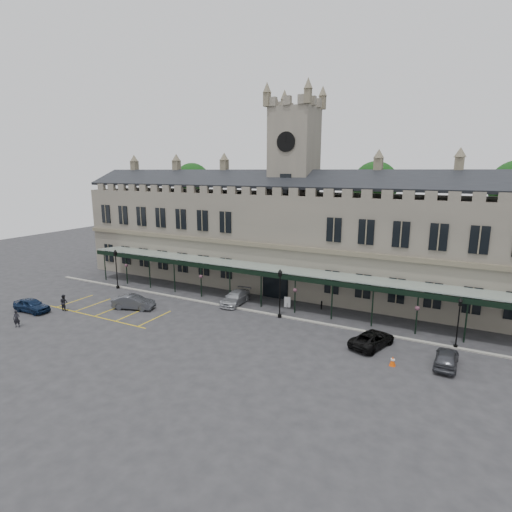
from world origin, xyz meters
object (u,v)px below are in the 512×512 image
at_px(clock_tower, 294,184).
at_px(lamp_post_right, 459,319).
at_px(car_right_a, 446,358).
at_px(station_building, 292,238).
at_px(car_taxi, 235,298).
at_px(car_van, 372,339).
at_px(lamp_post_mid, 280,289).
at_px(person_b, 64,302).
at_px(sign_board, 287,302).
at_px(car_left_b, 134,302).
at_px(person_a, 17,319).
at_px(traffic_cone, 393,361).
at_px(lamp_post_left, 116,266).
at_px(car_left_a, 32,305).

height_order(clock_tower, lamp_post_right, clock_tower).
bearing_deg(car_right_a, station_building, -35.34).
bearing_deg(car_right_a, car_taxi, -11.56).
xyz_separation_m(lamp_post_right, car_van, (-6.39, -2.93, -2.00)).
distance_m(station_building, car_right_a, 24.31).
height_order(station_building, lamp_post_mid, station_building).
height_order(clock_tower, person_b, clock_tower).
distance_m(lamp_post_mid, sign_board, 4.10).
relative_size(car_left_b, person_a, 2.72).
relative_size(traffic_cone, car_left_b, 0.17).
distance_m(car_left_b, person_a, 10.99).
distance_m(station_building, person_b, 27.34).
bearing_deg(car_taxi, lamp_post_mid, -17.73).
bearing_deg(person_a, lamp_post_left, 58.66).
bearing_deg(lamp_post_left, car_left_b, -32.75).
bearing_deg(car_left_a, car_right_a, -82.49).
xyz_separation_m(sign_board, person_a, (-20.80, -17.33, 0.26)).
xyz_separation_m(car_left_a, car_van, (34.00, 8.15, -0.06)).
relative_size(clock_tower, car_left_b, 5.46).
distance_m(car_van, person_a, 33.25).
distance_m(lamp_post_mid, car_left_a, 26.52).
xyz_separation_m(lamp_post_right, person_a, (-37.58, -14.43, -1.82)).
relative_size(car_taxi, car_van, 1.03).
relative_size(car_left_a, car_taxi, 0.87).
bearing_deg(sign_board, car_right_a, -38.29).
relative_size(lamp_post_mid, person_b, 2.89).
distance_m(lamp_post_left, lamp_post_right, 38.89).
xyz_separation_m(sign_board, car_right_a, (16.22, -6.81, 0.11)).
bearing_deg(lamp_post_mid, car_left_a, -156.02).
height_order(sign_board, person_b, person_b).
bearing_deg(station_building, person_b, -133.13).
height_order(lamp_post_right, person_a, lamp_post_right).
xyz_separation_m(station_building, lamp_post_mid, (3.14, -10.68, -3.43)).
relative_size(car_taxi, car_right_a, 1.21).
bearing_deg(clock_tower, car_left_b, -127.35).
height_order(car_taxi, car_right_a, car_taxi).
height_order(station_building, car_left_b, station_building).
bearing_deg(car_taxi, sign_board, 12.79).
bearing_deg(clock_tower, car_right_a, -37.30).
xyz_separation_m(traffic_cone, sign_board, (-12.55, 8.62, 0.20)).
xyz_separation_m(clock_tower, lamp_post_mid, (3.14, -10.77, -10.07)).
height_order(lamp_post_mid, car_taxi, lamp_post_mid).
distance_m(lamp_post_mid, traffic_cone, 13.43).
bearing_deg(station_building, car_left_b, -127.50).
distance_m(sign_board, car_left_a, 27.43).
relative_size(clock_tower, sign_board, 20.86).
height_order(station_building, clock_tower, clock_tower).
bearing_deg(clock_tower, traffic_cone, -46.83).
height_order(traffic_cone, car_left_a, car_left_a).
height_order(lamp_post_mid, car_left_a, lamp_post_mid).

